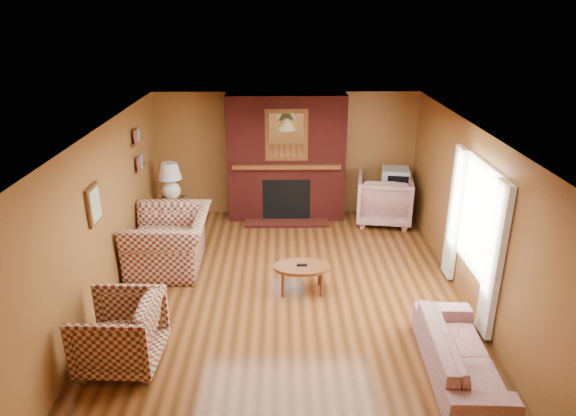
{
  "coord_description": "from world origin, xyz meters",
  "views": [
    {
      "loc": [
        -0.09,
        -6.36,
        3.9
      ],
      "look_at": [
        -0.0,
        0.6,
        1.13
      ],
      "focal_mm": 32.0,
      "sensor_mm": 36.0,
      "label": 1
    }
  ],
  "objects_px": {
    "floral_sofa": "(460,354)",
    "plaid_armchair": "(120,333)",
    "fireplace": "(286,159)",
    "floral_armchair": "(384,199)",
    "table_lamp": "(170,179)",
    "side_table": "(173,214)",
    "coffee_table": "(302,269)",
    "crt_tv": "(395,180)",
    "plaid_loveseat": "(170,241)",
    "tv_stand": "(393,206)"
  },
  "relations": [
    {
      "from": "floral_sofa",
      "to": "plaid_armchair",
      "type": "bearing_deg",
      "value": 89.05
    },
    {
      "from": "fireplace",
      "to": "floral_armchair",
      "type": "relative_size",
      "value": 2.34
    },
    {
      "from": "plaid_armchair",
      "to": "table_lamp",
      "type": "height_order",
      "value": "table_lamp"
    },
    {
      "from": "floral_sofa",
      "to": "side_table",
      "type": "height_order",
      "value": "side_table"
    },
    {
      "from": "floral_sofa",
      "to": "coffee_table",
      "type": "xyz_separation_m",
      "value": [
        -1.71,
        1.84,
        0.09
      ]
    },
    {
      "from": "floral_armchair",
      "to": "crt_tv",
      "type": "relative_size",
      "value": 1.8
    },
    {
      "from": "fireplace",
      "to": "plaid_armchair",
      "type": "xyz_separation_m",
      "value": [
        -1.95,
        -4.41,
        -0.77
      ]
    },
    {
      "from": "floral_sofa",
      "to": "crt_tv",
      "type": "xyz_separation_m",
      "value": [
        0.15,
        4.46,
        0.55
      ]
    },
    {
      "from": "plaid_loveseat",
      "to": "floral_sofa",
      "type": "distance_m",
      "value": 4.57
    },
    {
      "from": "floral_armchair",
      "to": "tv_stand",
      "type": "distance_m",
      "value": 0.27
    },
    {
      "from": "plaid_armchair",
      "to": "crt_tv",
      "type": "bearing_deg",
      "value": 138.82
    },
    {
      "from": "side_table",
      "to": "coffee_table",
      "type": "bearing_deg",
      "value": -44.84
    },
    {
      "from": "plaid_armchair",
      "to": "coffee_table",
      "type": "xyz_separation_m",
      "value": [
        2.14,
        1.6,
        -0.06
      ]
    },
    {
      "from": "side_table",
      "to": "table_lamp",
      "type": "height_order",
      "value": "table_lamp"
    },
    {
      "from": "floral_armchair",
      "to": "plaid_armchair",
      "type": "bearing_deg",
      "value": 56.79
    },
    {
      "from": "plaid_armchair",
      "to": "floral_sofa",
      "type": "bearing_deg",
      "value": 88.71
    },
    {
      "from": "fireplace",
      "to": "side_table",
      "type": "bearing_deg",
      "value": -165.71
    },
    {
      "from": "floral_armchair",
      "to": "coffee_table",
      "type": "relative_size",
      "value": 1.25
    },
    {
      "from": "plaid_armchair",
      "to": "table_lamp",
      "type": "xyz_separation_m",
      "value": [
        -0.15,
        3.88,
        0.55
      ]
    },
    {
      "from": "plaid_armchair",
      "to": "side_table",
      "type": "height_order",
      "value": "plaid_armchair"
    },
    {
      "from": "fireplace",
      "to": "floral_sofa",
      "type": "height_order",
      "value": "fireplace"
    },
    {
      "from": "tv_stand",
      "to": "crt_tv",
      "type": "xyz_separation_m",
      "value": [
        0.0,
        -0.01,
        0.52
      ]
    },
    {
      "from": "plaid_loveseat",
      "to": "tv_stand",
      "type": "bearing_deg",
      "value": 114.59
    },
    {
      "from": "plaid_armchair",
      "to": "coffee_table",
      "type": "relative_size",
      "value": 1.12
    },
    {
      "from": "plaid_armchair",
      "to": "floral_sofa",
      "type": "height_order",
      "value": "plaid_armchair"
    },
    {
      "from": "plaid_armchair",
      "to": "floral_armchair",
      "type": "xyz_separation_m",
      "value": [
        3.8,
        4.16,
        0.05
      ]
    },
    {
      "from": "floral_armchair",
      "to": "coffee_table",
      "type": "height_order",
      "value": "floral_armchair"
    },
    {
      "from": "side_table",
      "to": "tv_stand",
      "type": "height_order",
      "value": "tv_stand"
    },
    {
      "from": "fireplace",
      "to": "side_table",
      "type": "relative_size",
      "value": 4.13
    },
    {
      "from": "floral_armchair",
      "to": "coffee_table",
      "type": "xyz_separation_m",
      "value": [
        -1.66,
        -2.56,
        -0.11
      ]
    },
    {
      "from": "floral_armchair",
      "to": "side_table",
      "type": "bearing_deg",
      "value": 13.3
    },
    {
      "from": "coffee_table",
      "to": "crt_tv",
      "type": "relative_size",
      "value": 1.43
    },
    {
      "from": "fireplace",
      "to": "floral_sofa",
      "type": "distance_m",
      "value": 5.11
    },
    {
      "from": "coffee_table",
      "to": "floral_armchair",
      "type": "bearing_deg",
      "value": 57.03
    },
    {
      "from": "table_lamp",
      "to": "coffee_table",
      "type": "bearing_deg",
      "value": -44.84
    },
    {
      "from": "side_table",
      "to": "tv_stand",
      "type": "bearing_deg",
      "value": 4.82
    },
    {
      "from": "side_table",
      "to": "table_lamp",
      "type": "xyz_separation_m",
      "value": [
        0.0,
        0.0,
        0.68
      ]
    },
    {
      "from": "plaid_loveseat",
      "to": "table_lamp",
      "type": "height_order",
      "value": "table_lamp"
    },
    {
      "from": "floral_armchair",
      "to": "tv_stand",
      "type": "xyz_separation_m",
      "value": [
        0.2,
        0.07,
        -0.18
      ]
    },
    {
      "from": "fireplace",
      "to": "side_table",
      "type": "height_order",
      "value": "fireplace"
    },
    {
      "from": "plaid_loveseat",
      "to": "side_table",
      "type": "xyz_separation_m",
      "value": [
        -0.25,
        1.51,
        -0.16
      ]
    },
    {
      "from": "tv_stand",
      "to": "plaid_loveseat",
      "type": "bearing_deg",
      "value": -151.43
    },
    {
      "from": "coffee_table",
      "to": "crt_tv",
      "type": "bearing_deg",
      "value": 54.71
    },
    {
      "from": "floral_sofa",
      "to": "table_lamp",
      "type": "relative_size",
      "value": 2.63
    },
    {
      "from": "floral_armchair",
      "to": "coffee_table",
      "type": "distance_m",
      "value": 3.05
    },
    {
      "from": "plaid_armchair",
      "to": "tv_stand",
      "type": "relative_size",
      "value": 1.57
    },
    {
      "from": "fireplace",
      "to": "plaid_armchair",
      "type": "bearing_deg",
      "value": -113.84
    },
    {
      "from": "floral_sofa",
      "to": "tv_stand",
      "type": "distance_m",
      "value": 4.47
    },
    {
      "from": "plaid_armchair",
      "to": "crt_tv",
      "type": "distance_m",
      "value": 5.83
    },
    {
      "from": "floral_armchair",
      "to": "table_lamp",
      "type": "bearing_deg",
      "value": 13.3
    }
  ]
}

